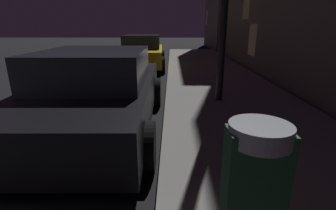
% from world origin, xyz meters
% --- Properties ---
extents(car_black, '(2.19, 4.45, 1.43)m').
position_xyz_m(car_black, '(2.85, 3.43, 0.70)').
color(car_black, black).
rests_on(car_black, ground).
extents(car_yellow_cab, '(2.09, 4.25, 1.43)m').
position_xyz_m(car_yellow_cab, '(2.85, 10.32, 0.70)').
color(car_yellow_cab, gold).
rests_on(car_yellow_cab, ground).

